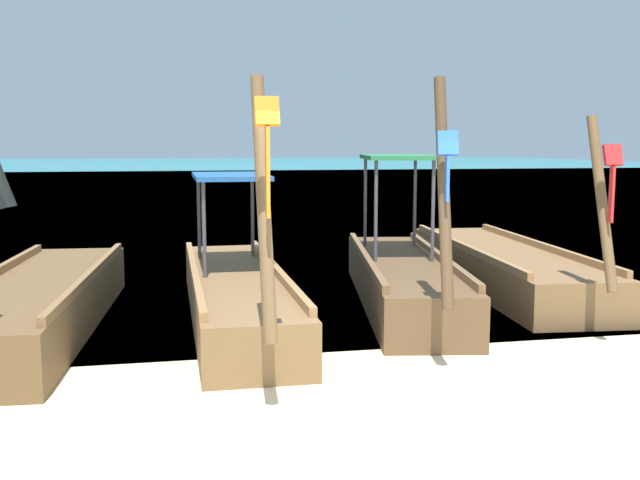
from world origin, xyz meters
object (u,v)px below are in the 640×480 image
longtail_boat_blue_ribbon (402,277)px  longtail_boat_red_ribbon (502,266)px  longtail_boat_orange_ribbon (236,292)px  longtail_boat_violet_ribbon (41,304)px

longtail_boat_blue_ribbon → longtail_boat_red_ribbon: longtail_boat_blue_ribbon is taller
longtail_boat_orange_ribbon → longtail_boat_blue_ribbon: bearing=11.6°
longtail_boat_red_ribbon → longtail_boat_blue_ribbon: bearing=-154.0°
longtail_boat_blue_ribbon → longtail_boat_red_ribbon: bearing=26.0°
longtail_boat_orange_ribbon → longtail_boat_red_ribbon: longtail_boat_orange_ribbon is taller
longtail_boat_blue_ribbon → longtail_boat_red_ribbon: size_ratio=0.89×
longtail_boat_violet_ribbon → longtail_boat_blue_ribbon: longtail_boat_blue_ribbon is taller
longtail_boat_violet_ribbon → longtail_boat_red_ribbon: bearing=12.7°
longtail_boat_violet_ribbon → longtail_boat_red_ribbon: 6.88m
longtail_boat_violet_ribbon → longtail_boat_blue_ribbon: 4.78m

